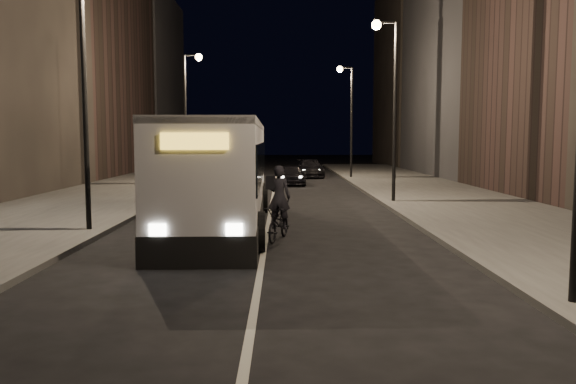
{
  "coord_description": "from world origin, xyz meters",
  "views": [
    {
      "loc": [
        0.5,
        -13.55,
        3.0
      ],
      "look_at": [
        0.66,
        2.21,
        1.5
      ],
      "focal_mm": 35.0,
      "sensor_mm": 36.0,
      "label": 1
    }
  ],
  "objects_px": {
    "streetlight_left_far": "(189,101)",
    "cyclist_on_bicycle": "(279,216)",
    "car_mid": "(243,169)",
    "car_far": "(310,168)",
    "streetlight_right_far": "(348,106)",
    "city_bus": "(221,170)",
    "car_near": "(291,175)",
    "streetlight_left_near": "(92,61)",
    "streetlight_right_mid": "(389,86)"
  },
  "relations": [
    {
      "from": "streetlight_left_far",
      "to": "car_near",
      "type": "bearing_deg",
      "value": 7.82
    },
    {
      "from": "streetlight_left_near",
      "to": "car_near",
      "type": "relative_size",
      "value": 2.13
    },
    {
      "from": "car_far",
      "to": "car_mid",
      "type": "bearing_deg",
      "value": -160.45
    },
    {
      "from": "streetlight_right_far",
      "to": "cyclist_on_bicycle",
      "type": "distance_m",
      "value": 26.09
    },
    {
      "from": "streetlight_left_near",
      "to": "car_mid",
      "type": "xyz_separation_m",
      "value": [
        2.88,
        24.06,
        -4.58
      ]
    },
    {
      "from": "streetlight_left_far",
      "to": "city_bus",
      "type": "xyz_separation_m",
      "value": [
        3.73,
        -16.29,
        -3.44
      ]
    },
    {
      "from": "car_near",
      "to": "car_far",
      "type": "relative_size",
      "value": 0.81
    },
    {
      "from": "streetlight_right_mid",
      "to": "car_far",
      "type": "height_order",
      "value": "streetlight_right_mid"
    },
    {
      "from": "streetlight_right_mid",
      "to": "streetlight_right_far",
      "type": "bearing_deg",
      "value": 90.0
    },
    {
      "from": "streetlight_right_far",
      "to": "streetlight_left_near",
      "type": "relative_size",
      "value": 1.0
    },
    {
      "from": "streetlight_right_mid",
      "to": "city_bus",
      "type": "distance_m",
      "value": 9.97
    },
    {
      "from": "streetlight_right_far",
      "to": "city_bus",
      "type": "bearing_deg",
      "value": -107.27
    },
    {
      "from": "streetlight_right_mid",
      "to": "cyclist_on_bicycle",
      "type": "xyz_separation_m",
      "value": [
        -4.93,
        -9.2,
        -4.62
      ]
    },
    {
      "from": "cyclist_on_bicycle",
      "to": "car_near",
      "type": "bearing_deg",
      "value": 103.39
    },
    {
      "from": "streetlight_right_mid",
      "to": "city_bus",
      "type": "relative_size",
      "value": 0.62
    },
    {
      "from": "streetlight_left_far",
      "to": "car_near",
      "type": "xyz_separation_m",
      "value": [
        6.4,
        0.88,
        -4.71
      ]
    },
    {
      "from": "streetlight_right_far",
      "to": "car_mid",
      "type": "distance_m",
      "value": 9.03
    },
    {
      "from": "city_bus",
      "to": "car_far",
      "type": "distance_m",
      "value": 24.88
    },
    {
      "from": "streetlight_right_far",
      "to": "streetlight_left_far",
      "type": "bearing_deg",
      "value": -150.64
    },
    {
      "from": "streetlight_right_mid",
      "to": "cyclist_on_bicycle",
      "type": "height_order",
      "value": "streetlight_right_mid"
    },
    {
      "from": "city_bus",
      "to": "car_far",
      "type": "xyz_separation_m",
      "value": [
        4.26,
        24.48,
        -1.24
      ]
    },
    {
      "from": "streetlight_left_far",
      "to": "cyclist_on_bicycle",
      "type": "height_order",
      "value": "streetlight_left_far"
    },
    {
      "from": "streetlight_right_far",
      "to": "car_mid",
      "type": "relative_size",
      "value": 1.71
    },
    {
      "from": "city_bus",
      "to": "car_far",
      "type": "height_order",
      "value": "city_bus"
    },
    {
      "from": "streetlight_right_far",
      "to": "cyclist_on_bicycle",
      "type": "height_order",
      "value": "streetlight_right_far"
    },
    {
      "from": "streetlight_left_far",
      "to": "cyclist_on_bicycle",
      "type": "relative_size",
      "value": 3.63
    },
    {
      "from": "cyclist_on_bicycle",
      "to": "car_near",
      "type": "height_order",
      "value": "cyclist_on_bicycle"
    },
    {
      "from": "streetlight_right_mid",
      "to": "car_mid",
      "type": "distance_m",
      "value": 18.43
    },
    {
      "from": "streetlight_left_near",
      "to": "streetlight_left_far",
      "type": "relative_size",
      "value": 1.0
    },
    {
      "from": "cyclist_on_bicycle",
      "to": "streetlight_right_far",
      "type": "bearing_deg",
      "value": 94.21
    },
    {
      "from": "streetlight_left_near",
      "to": "car_far",
      "type": "height_order",
      "value": "streetlight_left_near"
    },
    {
      "from": "city_bus",
      "to": "car_mid",
      "type": "height_order",
      "value": "city_bus"
    },
    {
      "from": "streetlight_right_mid",
      "to": "cyclist_on_bicycle",
      "type": "relative_size",
      "value": 3.63
    },
    {
      "from": "streetlight_left_far",
      "to": "car_far",
      "type": "relative_size",
      "value": 1.72
    },
    {
      "from": "streetlight_left_far",
      "to": "car_far",
      "type": "bearing_deg",
      "value": 45.7
    },
    {
      "from": "car_far",
      "to": "streetlight_right_far",
      "type": "bearing_deg",
      "value": -42.46
    },
    {
      "from": "city_bus",
      "to": "car_mid",
      "type": "bearing_deg",
      "value": 91.14
    },
    {
      "from": "cyclist_on_bicycle",
      "to": "car_mid",
      "type": "bearing_deg",
      "value": 111.74
    },
    {
      "from": "streetlight_left_near",
      "to": "car_mid",
      "type": "distance_m",
      "value": 24.66
    },
    {
      "from": "streetlight_right_far",
      "to": "cyclist_on_bicycle",
      "type": "xyz_separation_m",
      "value": [
        -4.93,
        -25.2,
        -4.62
      ]
    },
    {
      "from": "streetlight_right_far",
      "to": "car_near",
      "type": "bearing_deg",
      "value": -129.79
    },
    {
      "from": "city_bus",
      "to": "car_mid",
      "type": "xyz_separation_m",
      "value": [
        -0.86,
        22.35,
        -1.14
      ]
    },
    {
      "from": "cyclist_on_bicycle",
      "to": "car_mid",
      "type": "distance_m",
      "value": 25.42
    },
    {
      "from": "cyclist_on_bicycle",
      "to": "car_near",
      "type": "xyz_separation_m",
      "value": [
        0.67,
        20.08,
        -0.09
      ]
    },
    {
      "from": "streetlight_right_far",
      "to": "car_far",
      "type": "distance_m",
      "value": 5.81
    },
    {
      "from": "streetlight_left_far",
      "to": "cyclist_on_bicycle",
      "type": "bearing_deg",
      "value": -73.38
    },
    {
      "from": "streetlight_right_far",
      "to": "city_bus",
      "type": "height_order",
      "value": "streetlight_right_far"
    },
    {
      "from": "streetlight_left_near",
      "to": "city_bus",
      "type": "xyz_separation_m",
      "value": [
        3.73,
        1.71,
        -3.44
      ]
    },
    {
      "from": "streetlight_right_far",
      "to": "streetlight_left_near",
      "type": "height_order",
      "value": "same"
    },
    {
      "from": "streetlight_right_mid",
      "to": "city_bus",
      "type": "height_order",
      "value": "streetlight_right_mid"
    }
  ]
}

